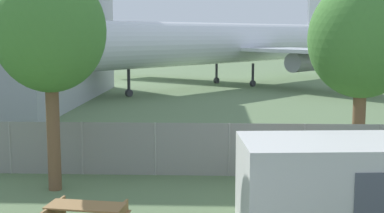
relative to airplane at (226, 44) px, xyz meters
The scene contains 6 objects.
perimeter_fence 31.73m from the airplane, 90.86° to the right, with size 56.07×0.07×1.85m.
airplane is the anchor object (origin of this frame).
portable_cabin 37.25m from the airplane, 87.32° to the right, with size 4.30×2.86×2.40m.
picnic_bench_near_cabin 33.39m from the airplane, 87.01° to the right, with size 1.80×1.61×0.76m.
tree_near_hangar 30.25m from the airplane, 81.76° to the right, with size 3.90×3.90×6.83m.
tree_left_of_cabin 33.99m from the airplane, 100.15° to the right, with size 3.41×3.41×6.85m.
Camera 1 is at (-0.48, -7.59, 4.91)m, focal length 50.00 mm.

